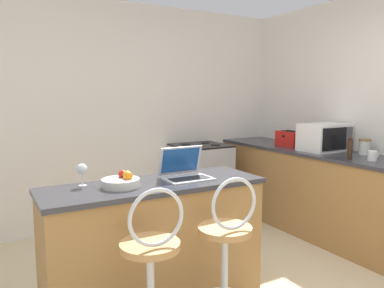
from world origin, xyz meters
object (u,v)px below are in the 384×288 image
object	(u,v)px
bar_stool_far	(226,261)
fruit_bowl	(122,182)
laptop	(185,170)
storage_jar	(365,147)
toaster	(290,138)
microwave	(324,137)
bar_stool_near	(152,281)
wine_glass_short	(82,170)
mug_white	(373,156)
pepper_mill	(350,149)
stove_range	(201,182)

from	to	relation	value
bar_stool_far	fruit_bowl	bearing A→B (deg)	132.72
laptop	storage_jar	size ratio (longest dim) A/B	2.12
toaster	fruit_bowl	distance (m)	2.61
microwave	storage_jar	xyz separation A→B (m)	(0.15, -0.39, -0.07)
bar_stool_near	wine_glass_short	bearing A→B (deg)	106.71
bar_stool_near	storage_jar	bearing A→B (deg)	12.70
bar_stool_far	wine_glass_short	bearing A→B (deg)	136.26
bar_stool_far	wine_glass_short	world-z (taller)	wine_glass_short
wine_glass_short	mug_white	size ratio (longest dim) A/B	1.54
pepper_mill	storage_jar	bearing A→B (deg)	17.00
fruit_bowl	microwave	bearing A→B (deg)	10.50
bar_stool_near	mug_white	bearing A→B (deg)	7.84
bar_stool_near	pepper_mill	size ratio (longest dim) A/B	4.82
stove_range	mug_white	size ratio (longest dim) A/B	9.36
laptop	pepper_mill	bearing A→B (deg)	-2.28
stove_range	storage_jar	world-z (taller)	storage_jar
laptop	toaster	distance (m)	2.14
laptop	toaster	bearing A→B (deg)	25.13
toaster	fruit_bowl	bearing A→B (deg)	-159.06
mug_white	fruit_bowl	xyz separation A→B (m)	(-2.37, 0.20, -0.01)
microwave	storage_jar	bearing A→B (deg)	-69.03
toaster	storage_jar	distance (m)	0.88
laptop	pepper_mill	xyz separation A→B (m)	(1.75, -0.07, 0.05)
bar_stool_far	toaster	xyz separation A→B (m)	(1.95, 1.46, 0.52)
microwave	wine_glass_short	bearing A→B (deg)	-173.52
toaster	bar_stool_near	bearing A→B (deg)	-149.25
bar_stool_near	toaster	distance (m)	2.90
microwave	toaster	distance (m)	0.48
microwave	stove_range	xyz separation A→B (m)	(-0.92, 1.10, -0.61)
bar_stool_near	storage_jar	world-z (taller)	storage_jar
bar_stool_near	pepper_mill	xyz separation A→B (m)	(2.26, 0.48, 0.53)
wine_glass_short	mug_white	xyz separation A→B (m)	(2.59, -0.35, -0.07)
mug_white	wine_glass_short	bearing A→B (deg)	172.30
bar_stool_near	fruit_bowl	xyz separation A→B (m)	(0.02, 0.53, 0.46)
bar_stool_near	bar_stool_far	distance (m)	0.51
stove_range	storage_jar	bearing A→B (deg)	-54.34
bar_stool_near	mug_white	world-z (taller)	bar_stool_near
wine_glass_short	stove_range	bearing A→B (deg)	38.35
stove_range	toaster	bearing A→B (deg)	-35.33
bar_stool_near	microwave	bearing A→B (deg)	21.60
toaster	mug_white	size ratio (longest dim) A/B	3.10
mug_white	storage_jar	xyz separation A→B (m)	(0.25, 0.27, 0.04)
pepper_mill	fruit_bowl	bearing A→B (deg)	178.74
storage_jar	bar_stool_far	bearing A→B (deg)	-164.42
mug_white	pepper_mill	distance (m)	0.21
pepper_mill	fruit_bowl	world-z (taller)	pepper_mill
wine_glass_short	pepper_mill	size ratio (longest dim) A/B	0.70
bar_stool_far	toaster	world-z (taller)	toaster
bar_stool_far	microwave	xyz separation A→B (m)	(1.98, 0.99, 0.58)
laptop	stove_range	world-z (taller)	laptop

